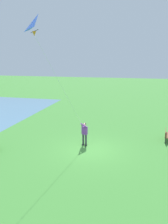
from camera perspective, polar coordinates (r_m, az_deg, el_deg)
ground_plane at (r=16.06m, az=1.56°, el=-9.60°), size 120.00×120.00×0.00m
person_kite_flyer at (r=16.42m, az=0.10°, el=-5.15°), size 0.50×0.63×1.83m
flying_kite at (r=12.02m, az=-11.51°, el=20.91°), size 1.94×4.78×6.67m
park_bench_near_walkway at (r=18.70m, az=20.51°, el=-5.40°), size 0.63×1.54×0.88m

